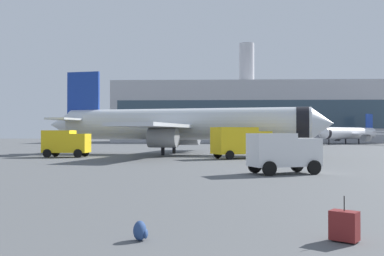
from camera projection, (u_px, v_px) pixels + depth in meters
The scene contains 11 objects.
airplane_at_gate at pixel (183, 124), 54.14m from camera, with size 35.59×32.31×10.50m.
airplane_taxiing at pixel (349, 133), 103.60m from camera, with size 20.60×19.57×7.33m.
service_truck at pixel (66, 142), 48.14m from camera, with size 4.91×2.74×2.90m.
fuel_truck at pixel (241, 141), 45.46m from camera, with size 6.43×4.87×3.20m.
cargo_van at pixel (283, 151), 28.34m from camera, with size 4.81×3.46×2.60m.
safety_cone_near at pixel (291, 157), 41.86m from camera, with size 0.44×0.44×0.70m.
safety_cone_mid at pixel (314, 161), 36.14m from camera, with size 0.44×0.44×0.68m.
safety_cone_far at pixel (308, 155), 45.23m from camera, with size 0.44×0.44×0.64m.
rolling_suitcase at pixel (344, 226), 10.64m from camera, with size 0.75×0.70×1.10m.
traveller_backpack at pixel (140, 231), 10.77m from camera, with size 0.36×0.40×0.48m.
terminal_building at pixel (254, 113), 130.13m from camera, with size 80.19×23.52×28.93m.
Camera 1 is at (0.17, -5.07, 2.61)m, focal length 41.55 mm.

